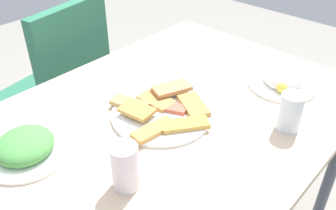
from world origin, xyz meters
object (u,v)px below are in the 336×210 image
Objects in this scene: dining_table at (172,132)px; drinking_glass at (290,112)px; soda_can at (125,167)px; salad_plate_greens at (25,147)px; pide_platter at (163,112)px; dining_chair at (62,84)px; salad_plate_rice at (282,80)px.

drinking_glass is (0.16, -0.30, 0.14)m from dining_table.
soda_can is 1.07× the size of drinking_glass.
salad_plate_greens is (-0.40, 0.16, 0.10)m from dining_table.
salad_plate_greens reaches higher than pide_platter.
soda_can is at bearing -70.80° from salad_plate_greens.
drinking_glass is (0.56, -0.46, 0.04)m from salad_plate_greens.
dining_chair is 0.99m from soda_can.
pide_platter is (-0.10, -0.74, 0.25)m from dining_chair.
dining_chair is 1.09m from drinking_glass.
pide_platter is at bearing -97.78° from dining_chair.
dining_table is 5.17× the size of salad_plate_rice.
salad_plate_greens is (-0.37, 0.15, 0.01)m from pide_platter.
dining_chair is at bearing 95.01° from drinking_glass.
salad_plate_greens is 0.73m from drinking_glass.
salad_plate_greens is 2.08× the size of drinking_glass.
salad_plate_greens is 1.02× the size of salad_plate_rice.
drinking_glass is at bearing -58.22° from pide_platter.
dining_chair is 0.79m from salad_plate_greens.
drinking_glass is (0.46, -0.18, -0.00)m from soda_can.
soda_can reaches higher than dining_table.
soda_can is (-0.67, 0.06, 0.04)m from salad_plate_rice.
pide_platter reaches higher than dining_table.
salad_plate_greens is at bearing 158.06° from dining_table.
salad_plate_rice is 1.92× the size of soda_can.
dining_chair is at bearing 107.86° from salad_plate_rice.
pide_platter is 2.82× the size of drinking_glass.
dining_chair is 0.78m from pide_platter.
salad_plate_greens is 0.30m from soda_can.
salad_plate_rice is at bearing -72.14° from dining_chair.
dining_chair is at bearing 82.22° from pide_platter.
salad_plate_rice is at bearing -4.80° from soda_can.
dining_table is at bearing 21.99° from soda_can.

